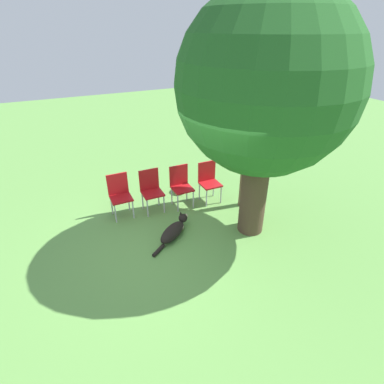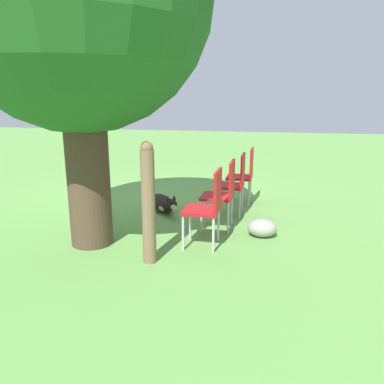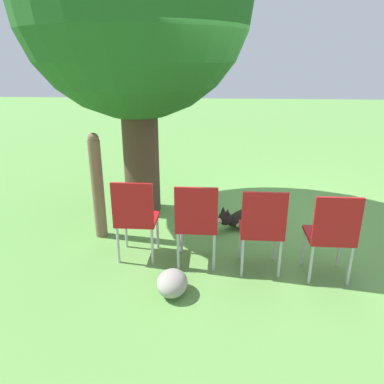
{
  "view_description": "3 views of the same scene",
  "coord_description": "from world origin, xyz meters",
  "px_view_note": "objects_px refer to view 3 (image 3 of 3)",
  "views": [
    {
      "loc": [
        4.08,
        -1.82,
        3.68
      ],
      "look_at": [
        -0.85,
        0.57,
        0.6
      ],
      "focal_mm": 28.0,
      "sensor_mm": 36.0,
      "label": 1
    },
    {
      "loc": [
        -2.04,
        5.44,
        1.75
      ],
      "look_at": [
        -1.01,
        0.7,
        0.53
      ],
      "focal_mm": 35.0,
      "sensor_mm": 36.0,
      "label": 2
    },
    {
      "loc": [
        -5.0,
        0.37,
        2.18
      ],
      "look_at": [
        -0.88,
        0.65,
        0.66
      ],
      "focal_mm": 35.0,
      "sensor_mm": 36.0,
      "label": 3
    }
  ],
  "objects_px": {
    "oak_tree": "(134,1)",
    "red_chair_1": "(262,226)",
    "red_chair_0": "(332,232)",
    "red_chair_3": "(135,215)",
    "fence_post": "(98,186)",
    "dog": "(246,217)",
    "tennis_ball": "(176,294)",
    "red_chair_2": "(197,220)"
  },
  "relations": [
    {
      "from": "oak_tree",
      "to": "tennis_ball",
      "type": "distance_m",
      "value": 3.54
    },
    {
      "from": "dog",
      "to": "red_chair_0",
      "type": "xyz_separation_m",
      "value": [
        -1.22,
        -0.73,
        0.41
      ]
    },
    {
      "from": "red_chair_1",
      "to": "red_chair_2",
      "type": "distance_m",
      "value": 0.68
    },
    {
      "from": "red_chair_2",
      "to": "tennis_ball",
      "type": "bearing_deg",
      "value": 164.7
    },
    {
      "from": "oak_tree",
      "to": "fence_post",
      "type": "xyz_separation_m",
      "value": [
        -0.87,
        0.38,
        -2.13
      ]
    },
    {
      "from": "oak_tree",
      "to": "fence_post",
      "type": "height_order",
      "value": "oak_tree"
    },
    {
      "from": "dog",
      "to": "oak_tree",
      "type": "bearing_deg",
      "value": -53.7
    },
    {
      "from": "fence_post",
      "to": "tennis_ball",
      "type": "distance_m",
      "value": 1.76
    },
    {
      "from": "oak_tree",
      "to": "red_chair_2",
      "type": "xyz_separation_m",
      "value": [
        -1.51,
        -0.87,
        -2.26
      ]
    },
    {
      "from": "oak_tree",
      "to": "dog",
      "type": "bearing_deg",
      "value": -107.54
    },
    {
      "from": "red_chair_3",
      "to": "tennis_ball",
      "type": "bearing_deg",
      "value": -142.72
    },
    {
      "from": "red_chair_3",
      "to": "red_chair_1",
      "type": "bearing_deg",
      "value": -97.22
    },
    {
      "from": "oak_tree",
      "to": "red_chair_0",
      "type": "bearing_deg",
      "value": -127.29
    },
    {
      "from": "red_chair_2",
      "to": "oak_tree",
      "type": "bearing_deg",
      "value": 30.43
    },
    {
      "from": "oak_tree",
      "to": "red_chair_1",
      "type": "height_order",
      "value": "oak_tree"
    },
    {
      "from": "dog",
      "to": "tennis_ball",
      "type": "xyz_separation_m",
      "value": [
        -1.63,
        0.78,
        -0.09
      ]
    },
    {
      "from": "tennis_ball",
      "to": "red_chair_1",
      "type": "bearing_deg",
      "value": -59.31
    },
    {
      "from": "red_chair_3",
      "to": "oak_tree",
      "type": "bearing_deg",
      "value": 8.43
    },
    {
      "from": "red_chair_1",
      "to": "oak_tree",
      "type": "bearing_deg",
      "value": 44.41
    },
    {
      "from": "tennis_ball",
      "to": "red_chair_3",
      "type": "bearing_deg",
      "value": 36.89
    },
    {
      "from": "oak_tree",
      "to": "red_chair_1",
      "type": "bearing_deg",
      "value": -135.98
    },
    {
      "from": "dog",
      "to": "tennis_ball",
      "type": "distance_m",
      "value": 1.81
    },
    {
      "from": "fence_post",
      "to": "red_chair_2",
      "type": "distance_m",
      "value": 1.41
    },
    {
      "from": "red_chair_0",
      "to": "red_chair_2",
      "type": "distance_m",
      "value": 1.36
    },
    {
      "from": "fence_post",
      "to": "red_chair_3",
      "type": "relative_size",
      "value": 1.4
    },
    {
      "from": "fence_post",
      "to": "red_chair_1",
      "type": "relative_size",
      "value": 1.4
    },
    {
      "from": "red_chair_3",
      "to": "red_chair_0",
      "type": "bearing_deg",
      "value": -97.22
    },
    {
      "from": "red_chair_0",
      "to": "red_chair_3",
      "type": "distance_m",
      "value": 2.04
    },
    {
      "from": "oak_tree",
      "to": "dog",
      "type": "xyz_separation_m",
      "value": [
        -0.47,
        -1.49,
        -2.67
      ]
    },
    {
      "from": "red_chair_2",
      "to": "tennis_ball",
      "type": "height_order",
      "value": "red_chair_2"
    },
    {
      "from": "red_chair_0",
      "to": "fence_post",
      "type": "bearing_deg",
      "value": 72.89
    },
    {
      "from": "red_chair_0",
      "to": "red_chair_3",
      "type": "relative_size",
      "value": 1.0
    },
    {
      "from": "oak_tree",
      "to": "fence_post",
      "type": "distance_m",
      "value": 2.33
    },
    {
      "from": "dog",
      "to": "red_chair_2",
      "type": "height_order",
      "value": "red_chair_2"
    },
    {
      "from": "red_chair_0",
      "to": "red_chair_2",
      "type": "xyz_separation_m",
      "value": [
        0.18,
        1.35,
        0.0
      ]
    },
    {
      "from": "dog",
      "to": "red_chair_1",
      "type": "distance_m",
      "value": 1.2
    },
    {
      "from": "red_chair_0",
      "to": "tennis_ball",
      "type": "distance_m",
      "value": 1.64
    },
    {
      "from": "fence_post",
      "to": "tennis_ball",
      "type": "bearing_deg",
      "value": -138.48
    },
    {
      "from": "oak_tree",
      "to": "tennis_ball",
      "type": "height_order",
      "value": "oak_tree"
    },
    {
      "from": "red_chair_0",
      "to": "red_chair_2",
      "type": "height_order",
      "value": "same"
    },
    {
      "from": "dog",
      "to": "red_chair_3",
      "type": "bearing_deg",
      "value": 0.3
    },
    {
      "from": "red_chair_0",
      "to": "red_chair_3",
      "type": "xyz_separation_m",
      "value": [
        0.27,
        2.02,
        0.0
      ]
    }
  ]
}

